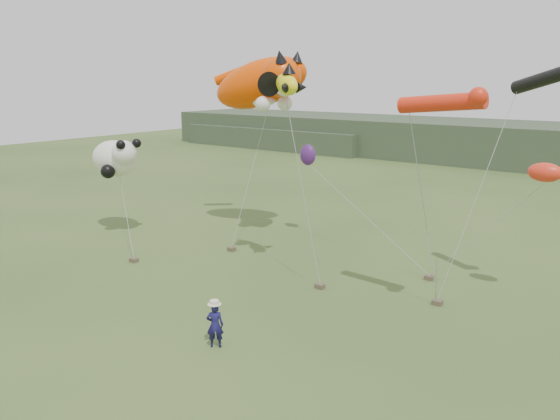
{
  "coord_description": "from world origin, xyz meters",
  "views": [
    {
      "loc": [
        11.54,
        -13.24,
        8.32
      ],
      "look_at": [
        -0.75,
        3.0,
        3.44
      ],
      "focal_mm": 35.0,
      "sensor_mm": 36.0,
      "label": 1
    }
  ],
  "objects": [
    {
      "name": "ground",
      "position": [
        0.0,
        0.0,
        0.0
      ],
      "size": [
        120.0,
        120.0,
        0.0
      ],
      "primitive_type": "plane",
      "color": "#385123",
      "rests_on": "ground"
    },
    {
      "name": "headland",
      "position": [
        -3.11,
        44.69,
        1.92
      ],
      "size": [
        90.0,
        13.0,
        4.0
      ],
      "color": "#2D3D28",
      "rests_on": "ground"
    },
    {
      "name": "misc_kites",
      "position": [
        1.45,
        9.35,
        4.74
      ],
      "size": [
        13.02,
        2.88,
        1.48
      ],
      "color": "red",
      "rests_on": "ground"
    },
    {
      "name": "festival_attendant",
      "position": [
        0.28,
        -1.78,
        0.74
      ],
      "size": [
        0.65,
        0.62,
        1.49
      ],
      "primitive_type": "imported",
      "rotation": [
        0.0,
        0.0,
        3.82
      ],
      "color": "#17134A",
      "rests_on": "ground"
    },
    {
      "name": "cat_kite",
      "position": [
        -6.6,
        9.45,
        8.15
      ],
      "size": [
        7.01,
        4.1,
        3.78
      ],
      "color": "#EA4100",
      "rests_on": "ground"
    },
    {
      "name": "tube_kites",
      "position": [
        6.05,
        6.12,
        7.96
      ],
      "size": [
        5.15,
        6.01,
        1.75
      ],
      "color": "black",
      "rests_on": "ground"
    },
    {
      "name": "panda_kite",
      "position": [
        -13.16,
        4.73,
        4.2
      ],
      "size": [
        3.45,
        2.23,
        2.14
      ],
      "color": "white",
      "rests_on": "ground"
    },
    {
      "name": "fish_kite",
      "position": [
        -2.2,
        4.86,
        8.16
      ],
      "size": [
        2.85,
        1.85,
        1.39
      ],
      "color": "yellow",
      "rests_on": "ground"
    },
    {
      "name": "sandbag_anchors",
      "position": [
        -1.26,
        5.25,
        0.09
      ],
      "size": [
        13.58,
        6.4,
        0.19
      ],
      "color": "brown",
      "rests_on": "ground"
    }
  ]
}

